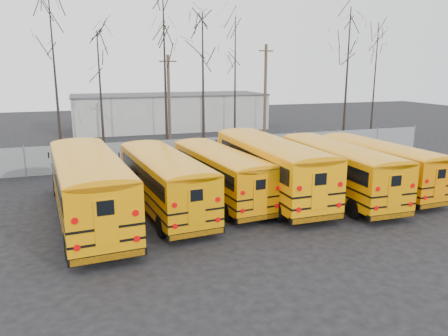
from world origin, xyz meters
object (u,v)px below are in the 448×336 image
object	(u,v)px
bus_b	(163,177)
bus_c	(219,170)
utility_pole_left	(169,103)
utility_pole_right	(265,92)
bus_a	(88,182)
bus_f	(377,162)
bus_d	(269,163)
bus_e	(336,165)

from	to	relation	value
bus_b	bus_c	distance (m)	3.35
utility_pole_left	utility_pole_right	distance (m)	10.23
bus_a	bus_c	distance (m)	7.04
bus_a	bus_f	world-z (taller)	bus_a
bus_d	utility_pole_right	xyz separation A→B (m)	(7.61, 17.77, 2.81)
bus_d	bus_e	bearing A→B (deg)	-18.29
bus_a	bus_e	distance (m)	13.26
bus_b	utility_pole_left	bearing A→B (deg)	71.67
bus_b	bus_c	world-z (taller)	bus_b
bus_a	utility_pole_left	world-z (taller)	utility_pole_left
bus_a	bus_f	xyz separation A→B (m)	(16.34, 0.52, -0.28)
bus_b	bus_f	size ratio (longest dim) A/B	1.05
bus_c	utility_pole_right	xyz separation A→B (m)	(10.39, 17.42, 3.09)
bus_b	bus_d	distance (m)	6.05
bus_f	utility_pole_left	xyz separation A→B (m)	(-9.04, 16.16, 2.50)
bus_f	utility_pole_right	distance (m)	18.69
bus_e	utility_pole_right	distance (m)	19.56
bus_e	utility_pole_left	size ratio (longest dim) A/B	1.35
bus_d	bus_f	distance (m)	6.73
bus_a	bus_b	world-z (taller)	bus_a
utility_pole_right	bus_f	bearing A→B (deg)	-106.82
bus_a	utility_pole_right	size ratio (longest dim) A/B	1.32
bus_d	bus_a	bearing A→B (deg)	-173.71
bus_d	utility_pole_right	size ratio (longest dim) A/B	1.30
bus_c	bus_a	bearing A→B (deg)	-173.24
bus_b	utility_pole_left	world-z (taller)	utility_pole_left
bus_a	bus_d	distance (m)	9.72
bus_c	utility_pole_right	bearing A→B (deg)	53.42
bus_f	utility_pole_left	distance (m)	18.69
bus_f	utility_pole_right	world-z (taller)	utility_pole_right
bus_b	bus_f	xyz separation A→B (m)	(12.73, -0.19, -0.07)
bus_f	utility_pole_left	world-z (taller)	utility_pole_left
bus_a	utility_pole_right	xyz separation A→B (m)	(17.26, 18.94, 2.79)
bus_d	bus_e	xyz separation A→B (m)	(3.61, -1.15, -0.17)
bus_b	bus_e	xyz separation A→B (m)	(9.64, -0.69, 0.02)
bus_e	bus_f	distance (m)	3.13
bus_c	utility_pole_left	size ratio (longest dim) A/B	1.29
utility_pole_right	bus_c	bearing A→B (deg)	-134.81
bus_b	utility_pole_right	size ratio (longest dim) A/B	1.19
bus_e	utility_pole_left	world-z (taller)	utility_pole_left
bus_f	bus_a	bearing A→B (deg)	179.20
bus_a	utility_pole_right	distance (m)	25.78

